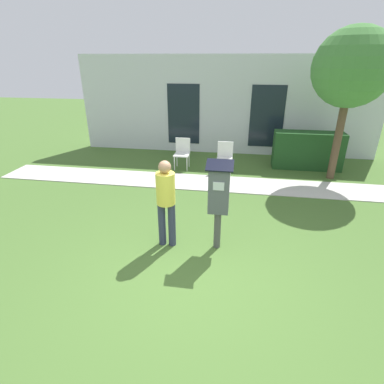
{
  "coord_description": "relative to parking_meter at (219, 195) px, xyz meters",
  "views": [
    {
      "loc": [
        0.55,
        -3.61,
        3.08
      ],
      "look_at": [
        -0.17,
        0.86,
        1.05
      ],
      "focal_mm": 28.0,
      "sensor_mm": 36.0,
      "label": 1
    }
  ],
  "objects": [
    {
      "name": "person_standing",
      "position": [
        -0.88,
        -0.06,
        -0.09
      ],
      "size": [
        0.32,
        0.32,
        1.58
      ],
      "rotation": [
        0.0,
        0.0,
        0.59
      ],
      "color": "#333851",
      "rests_on": "ground"
    },
    {
      "name": "sidewalk",
      "position": [
        -0.27,
        2.92,
        -1.01
      ],
      "size": [
        12.0,
        1.1,
        0.02
      ],
      "color": "beige",
      "rests_on": "ground"
    },
    {
      "name": "outdoor_chair_middle",
      "position": [
        -0.1,
        3.81,
        -0.49
      ],
      "size": [
        0.44,
        0.44,
        0.9
      ],
      "rotation": [
        0.0,
        0.0,
        0.02
      ],
      "color": "white",
      "rests_on": "ground"
    },
    {
      "name": "hedge_row",
      "position": [
        2.31,
        4.62,
        -0.47
      ],
      "size": [
        1.99,
        0.6,
        1.1
      ],
      "color": "#1E471E",
      "rests_on": "ground"
    },
    {
      "name": "outdoor_chair_left",
      "position": [
        -1.39,
        4.04,
        -0.49
      ],
      "size": [
        0.44,
        0.44,
        0.9
      ],
      "rotation": [
        0.0,
        0.0,
        0.34
      ],
      "color": "white",
      "rests_on": "ground"
    },
    {
      "name": "building_facade",
      "position": [
        -0.27,
        5.92,
        0.58
      ],
      "size": [
        10.0,
        0.26,
        3.2
      ],
      "color": "silver",
      "rests_on": "ground"
    },
    {
      "name": "tree",
      "position": [
        2.86,
        3.85,
        1.83
      ],
      "size": [
        1.9,
        1.9,
        3.82
      ],
      "color": "brown",
      "rests_on": "ground"
    },
    {
      "name": "ground_plane",
      "position": [
        -0.27,
        -0.89,
        -1.02
      ],
      "size": [
        40.0,
        40.0,
        0.0
      ],
      "primitive_type": "plane",
      "color": "#476B2D"
    },
    {
      "name": "parking_meter",
      "position": [
        0.0,
        0.0,
        0.0
      ],
      "size": [
        0.44,
        0.31,
        1.59
      ],
      "color": "#4C4C4C",
      "rests_on": "ground"
    }
  ]
}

